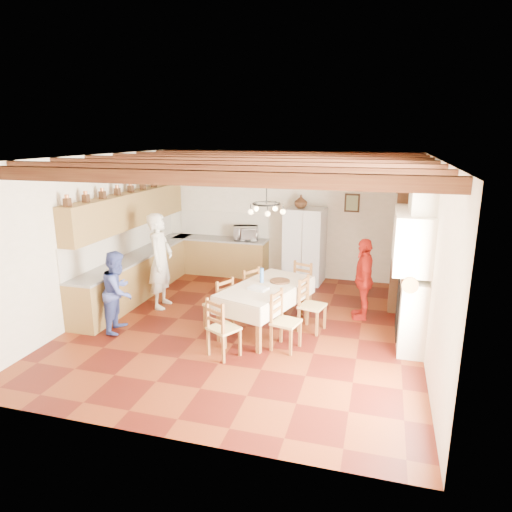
{
  "coord_description": "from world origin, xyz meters",
  "views": [
    {
      "loc": [
        2.23,
        -7.3,
        3.37
      ],
      "look_at": [
        0.1,
        0.3,
        1.25
      ],
      "focal_mm": 32.0,
      "sensor_mm": 36.0,
      "label": 1
    }
  ],
  "objects": [
    {
      "name": "chandelier",
      "position": [
        0.37,
        -0.02,
        2.25
      ],
      "size": [
        0.47,
        0.47,
        0.03
      ],
      "primitive_type": "torus",
      "color": "black",
      "rests_on": "ground"
    },
    {
      "name": "upper_cabinets",
      "position": [
        -2.83,
        1.05,
        1.85
      ],
      "size": [
        0.35,
        4.2,
        0.7
      ],
      "primitive_type": "cube",
      "color": "olive",
      "rests_on": "ground"
    },
    {
      "name": "wall_front",
      "position": [
        0.0,
        -3.26,
        1.5
      ],
      "size": [
        6.0,
        0.02,
        3.0
      ],
      "primitive_type": "cube",
      "color": "beige",
      "rests_on": "ground"
    },
    {
      "name": "lower_cabinets_back",
      "position": [
        -1.55,
        2.95,
        0.43
      ],
      "size": [
        2.3,
        0.6,
        0.86
      ],
      "primitive_type": "cube",
      "color": "olive",
      "rests_on": "ground"
    },
    {
      "name": "wall_left",
      "position": [
        -3.01,
        0.0,
        1.5
      ],
      "size": [
        0.02,
        6.5,
        3.0
      ],
      "primitive_type": "cube",
      "color": "beige",
      "rests_on": "ground"
    },
    {
      "name": "wall_picture",
      "position": [
        1.55,
        3.23,
        1.85
      ],
      "size": [
        0.34,
        0.03,
        0.42
      ],
      "primitive_type": "cube",
      "color": "#302013",
      "rests_on": "ground"
    },
    {
      "name": "chair_left_far",
      "position": [
        -0.18,
        0.54,
        0.48
      ],
      "size": [
        0.56,
        0.57,
        0.96
      ],
      "primitive_type": null,
      "rotation": [
        0.0,
        0.0,
        -2.13
      ],
      "color": "brown",
      "rests_on": "floor"
    },
    {
      "name": "person_woman_red",
      "position": [
        1.98,
        0.99,
        0.77
      ],
      "size": [
        0.47,
        0.94,
        1.54
      ],
      "primitive_type": "imported",
      "rotation": [
        0.0,
        0.0,
        -1.46
      ],
      "color": "#AB1B12",
      "rests_on": "floor"
    },
    {
      "name": "dining_table",
      "position": [
        0.37,
        -0.02,
        0.74
      ],
      "size": [
        1.48,
        2.08,
        0.82
      ],
      "rotation": [
        0.0,
        0.0,
        -0.3
      ],
      "color": "beige",
      "rests_on": "floor"
    },
    {
      "name": "fireplace",
      "position": [
        2.72,
        0.2,
        1.4
      ],
      "size": [
        0.56,
        1.6,
        2.8
      ],
      "primitive_type": null,
      "color": "beige",
      "rests_on": "ground"
    },
    {
      "name": "fridge_vase",
      "position": [
        0.44,
        2.86,
        1.89
      ],
      "size": [
        0.31,
        0.31,
        0.3
      ],
      "primitive_type": "imported",
      "rotation": [
        0.0,
        0.0,
        0.07
      ],
      "color": "#372212",
      "rests_on": "refrigerator"
    },
    {
      "name": "chair_end_far",
      "position": [
        0.75,
        1.01,
        0.48
      ],
      "size": [
        0.53,
        0.51,
        0.96
      ],
      "primitive_type": null,
      "rotation": [
        0.0,
        0.0,
        -0.32
      ],
      "color": "brown",
      "rests_on": "floor"
    },
    {
      "name": "ceiling_beams",
      "position": [
        0.0,
        0.0,
        2.91
      ],
      "size": [
        6.0,
        6.3,
        0.16
      ],
      "primitive_type": null,
      "color": "#33130B",
      "rests_on": "ground"
    },
    {
      "name": "chair_right_far",
      "position": [
        1.16,
        0.15,
        0.48
      ],
      "size": [
        0.49,
        0.51,
        0.96
      ],
      "primitive_type": null,
      "rotation": [
        0.0,
        0.0,
        1.32
      ],
      "color": "brown",
      "rests_on": "floor"
    },
    {
      "name": "hutch",
      "position": [
        2.75,
        2.0,
        1.2
      ],
      "size": [
        0.62,
        1.34,
        2.39
      ],
      "primitive_type": null,
      "rotation": [
        0.0,
        0.0,
        -0.05
      ],
      "color": "#372212",
      "rests_on": "floor"
    },
    {
      "name": "wall_back",
      "position": [
        0.0,
        3.26,
        1.5
      ],
      "size": [
        6.0,
        0.02,
        3.0
      ],
      "primitive_type": "cube",
      "color": "beige",
      "rests_on": "ground"
    },
    {
      "name": "countertop_back",
      "position": [
        -1.55,
        2.95,
        0.88
      ],
      "size": [
        2.34,
        0.62,
        0.04
      ],
      "primitive_type": "cube",
      "color": "gray",
      "rests_on": "lower_cabinets_back"
    },
    {
      "name": "lower_cabinets_left",
      "position": [
        -2.7,
        1.05,
        0.43
      ],
      "size": [
        0.6,
        4.3,
        0.86
      ],
      "primitive_type": "cube",
      "color": "olive",
      "rests_on": "ground"
    },
    {
      "name": "person_man",
      "position": [
        -1.91,
        0.51,
        0.95
      ],
      "size": [
        0.52,
        0.74,
        1.9
      ],
      "primitive_type": "imported",
      "rotation": [
        0.0,
        0.0,
        1.67
      ],
      "color": "silver",
      "rests_on": "floor"
    },
    {
      "name": "chair_right_near",
      "position": [
        0.87,
        -0.67,
        0.48
      ],
      "size": [
        0.49,
        0.5,
        0.96
      ],
      "primitive_type": null,
      "rotation": [
        0.0,
        0.0,
        1.34
      ],
      "color": "brown",
      "rests_on": "floor"
    },
    {
      "name": "microwave",
      "position": [
        -0.9,
        2.95,
        1.06
      ],
      "size": [
        0.69,
        0.57,
        0.33
      ],
      "primitive_type": "imported",
      "rotation": [
        0.0,
        0.0,
        0.32
      ],
      "color": "silver",
      "rests_on": "countertop_back"
    },
    {
      "name": "chair_left_near",
      "position": [
        -0.44,
        -0.21,
        0.48
      ],
      "size": [
        0.55,
        0.55,
        0.96
      ],
      "primitive_type": null,
      "rotation": [
        0.0,
        0.0,
        -2.03
      ],
      "color": "brown",
      "rests_on": "floor"
    },
    {
      "name": "refrigerator",
      "position": [
        0.55,
        2.86,
        0.87
      ],
      "size": [
        0.93,
        0.79,
        1.74
      ],
      "primitive_type": "cube",
      "rotation": [
        0.0,
        0.0,
        -0.09
      ],
      "color": "silver",
      "rests_on": "floor"
    },
    {
      "name": "countertop_left",
      "position": [
        -2.7,
        1.05,
        0.88
      ],
      "size": [
        0.62,
        4.3,
        0.04
      ],
      "primitive_type": "cube",
      "color": "gray",
      "rests_on": "lower_cabinets_left"
    },
    {
      "name": "backsplash_left",
      "position": [
        -2.98,
        1.05,
        1.2
      ],
      "size": [
        0.03,
        4.3,
        0.6
      ],
      "primitive_type": "cube",
      "color": "beige",
      "rests_on": "ground"
    },
    {
      "name": "wall_right",
      "position": [
        3.01,
        0.0,
        1.5
      ],
      "size": [
        0.02,
        6.5,
        3.0
      ],
      "primitive_type": "cube",
      "color": "beige",
      "rests_on": "ground"
    },
    {
      "name": "backsplash_back",
      "position": [
        -1.55,
        3.23,
        1.2
      ],
      "size": [
        2.3,
        0.03,
        0.6
      ],
      "primitive_type": "cube",
      "color": "beige",
      "rests_on": "ground"
    },
    {
      "name": "person_woman_blue",
      "position": [
        -2.1,
        -0.73,
        0.72
      ],
      "size": [
        0.66,
        0.78,
        1.44
      ],
      "primitive_type": "imported",
      "rotation": [
        0.0,
        0.0,
        1.75
      ],
      "color": "#404FA0",
      "rests_on": "floor"
    },
    {
      "name": "floor",
      "position": [
        0.0,
        0.0,
        -0.01
      ],
      "size": [
        6.0,
        6.5,
        0.02
      ],
      "primitive_type": "cube",
      "color": "#45110A",
      "rests_on": "ground"
    },
    {
      "name": "chair_end_near",
      "position": [
        -0.01,
        -1.16,
        0.48
      ],
      "size": [
        0.56,
        0.56,
        0.96
      ],
      "primitive_type": null,
      "rotation": [
        0.0,
        0.0,
        2.63
      ],
      "color": "brown",
      "rests_on": "floor"
    },
    {
      "name": "ceiling",
      "position": [
        0.0,
        0.0,
        3.01
      ],
      "size": [
        6.0,
        6.5,
        0.02
      ],
      "primitive_type": "cube",
      "color": "white",
      "rests_on": "ground"
    }
  ]
}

